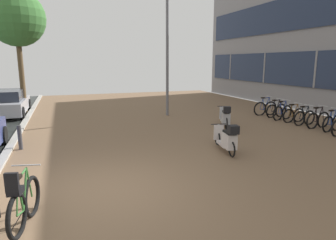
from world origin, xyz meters
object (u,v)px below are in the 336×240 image
object	(u,v)px
bicycle_rack_01	(332,123)
bollard_far	(20,138)
street_tree	(16,19)
bicycle_rack_06	(276,110)
parked_car_far	(7,103)
bicycle_rack_04	(294,115)
lamp_post	(167,48)
scooter_near	(225,117)
scooter_mid	(227,139)
bicycle_rack_05	(282,113)
bicycle_rack_02	(318,120)
bicycle_rack_03	(304,118)
bicycle_foreground	(21,204)
bicycle_rack_07	(265,108)

from	to	relation	value
bicycle_rack_01	bollard_far	xyz separation A→B (m)	(-11.47, 1.45, 0.05)
bicycle_rack_01	street_tree	xyz separation A→B (m)	(-12.13, 9.16, 4.62)
bicycle_rack_06	parked_car_far	size ratio (longest dim) A/B	0.31
bicycle_rack_04	lamp_post	xyz separation A→B (m)	(-4.88, 3.69, 3.08)
scooter_near	street_tree	bearing A→B (deg)	139.91
scooter_mid	street_tree	world-z (taller)	street_tree
bicycle_rack_05	street_tree	distance (m)	14.35
parked_car_far	street_tree	world-z (taller)	street_tree
bicycle_rack_02	bicycle_rack_03	world-z (taller)	bicycle_rack_02
bicycle_foreground	scooter_mid	size ratio (longest dim) A/B	0.81
bicycle_rack_03	bicycle_rack_04	size ratio (longest dim) A/B	0.99
bicycle_rack_06	bicycle_foreground	bearing A→B (deg)	-147.97
bicycle_foreground	bicycle_rack_07	distance (m)	13.03
bicycle_rack_02	bicycle_rack_05	bearing A→B (deg)	94.42
lamp_post	bollard_far	xyz separation A→B (m)	(-6.46, -4.21, -3.02)
bicycle_rack_02	street_tree	size ratio (longest dim) A/B	0.21
bicycle_foreground	bicycle_rack_05	size ratio (longest dim) A/B	1.05
scooter_near	scooter_mid	distance (m)	3.58
bicycle_rack_05	bicycle_rack_07	bearing A→B (deg)	88.72
bicycle_rack_02	street_tree	bearing A→B (deg)	144.84
bicycle_rack_01	parked_car_far	size ratio (longest dim) A/B	0.31
bicycle_rack_04	bicycle_rack_07	xyz separation A→B (m)	(-0.05, 1.97, 0.03)
bicycle_rack_05	bollard_far	distance (m)	11.32
bicycle_rack_01	lamp_post	world-z (taller)	lamp_post
bicycle_rack_05	scooter_mid	world-z (taller)	bicycle_rack_05
bicycle_rack_01	parked_car_far	bearing A→B (deg)	146.62
bicycle_rack_06	lamp_post	distance (m)	6.31
scooter_near	scooter_mid	xyz separation A→B (m)	(-1.77, -3.11, -0.01)
scooter_near	parked_car_far	bearing A→B (deg)	145.01
scooter_near	bollard_far	bearing A→B (deg)	-175.56
bollard_far	bicycle_rack_03	bearing A→B (deg)	-0.69
bicycle_rack_03	bicycle_rack_02	bearing A→B (deg)	-82.93
bicycle_rack_03	bicycle_rack_04	xyz separation A→B (m)	(0.01, 0.66, 0.00)
bicycle_foreground	bollard_far	distance (m)	4.98
lamp_post	scooter_near	bearing A→B (deg)	-69.83
bicycle_rack_07	scooter_near	bearing A→B (deg)	-151.67
bicycle_rack_01	parked_car_far	xyz separation A→B (m)	(-12.88, 8.49, 0.30)
bicycle_rack_03	lamp_post	size ratio (longest dim) A/B	0.20
bicycle_rack_05	street_tree	bearing A→B (deg)	151.28
parked_car_far	bicycle_rack_06	bearing A→B (deg)	-22.03
parked_car_far	bicycle_rack_03	bearing A→B (deg)	-29.38
scooter_near	street_tree	size ratio (longest dim) A/B	0.27
bicycle_rack_07	scooter_mid	bearing A→B (deg)	-136.51
scooter_mid	lamp_post	bearing A→B (deg)	86.23
bicycle_rack_06	scooter_mid	size ratio (longest dim) A/B	0.74
bicycle_rack_05	parked_car_far	bearing A→B (deg)	155.18
bicycle_rack_07	parked_car_far	world-z (taller)	parked_car_far
bicycle_rack_05	lamp_post	bearing A→B (deg)	147.73
bicycle_rack_02	bicycle_rack_04	distance (m)	1.32
bicycle_rack_02	parked_car_far	world-z (taller)	parked_car_far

